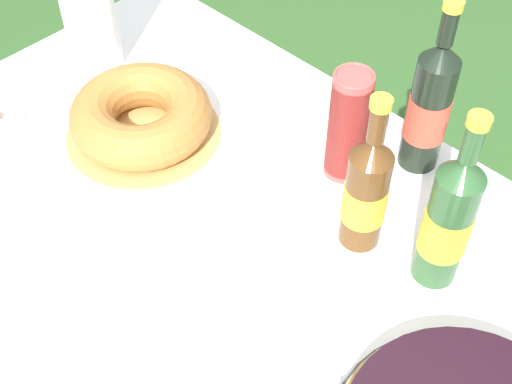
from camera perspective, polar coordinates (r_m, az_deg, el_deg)
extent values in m
cube|color=#A87A47|center=(1.19, 1.87, -8.49)|extent=(1.70, 0.95, 0.03)
cylinder|color=#A87A47|center=(2.04, -6.74, 6.06)|extent=(0.06, 0.06, 0.68)
cube|color=white|center=(1.18, 1.90, -7.95)|extent=(1.71, 0.96, 0.00)
cube|color=white|center=(1.48, 14.56, 2.16)|extent=(1.71, 0.01, 0.10)
cube|color=white|center=(1.72, -19.66, 8.13)|extent=(0.00, 0.96, 0.10)
cylinder|color=tan|center=(1.43, -8.97, 4.67)|extent=(0.31, 0.31, 0.01)
torus|color=#AD7033|center=(1.40, -9.20, 6.08)|extent=(0.28, 0.28, 0.09)
cylinder|color=#E04C47|center=(1.32, 7.10, 3.16)|extent=(0.07, 0.07, 0.09)
cylinder|color=#E04C47|center=(1.32, 7.15, 3.57)|extent=(0.07, 0.07, 0.09)
cylinder|color=#E04C47|center=(1.31, 7.20, 3.97)|extent=(0.07, 0.07, 0.09)
cylinder|color=#E04C47|center=(1.30, 7.26, 4.39)|extent=(0.07, 0.07, 0.09)
cylinder|color=#E04C47|center=(1.29, 7.31, 4.81)|extent=(0.07, 0.07, 0.09)
cylinder|color=#E04C47|center=(1.28, 7.37, 5.23)|extent=(0.07, 0.07, 0.09)
cylinder|color=#E04C47|center=(1.27, 7.42, 5.66)|extent=(0.07, 0.07, 0.09)
cylinder|color=#E04C47|center=(1.26, 7.48, 6.10)|extent=(0.07, 0.07, 0.09)
cylinder|color=#E04C47|center=(1.25, 7.54, 6.54)|extent=(0.07, 0.07, 0.09)
cylinder|color=#E04C47|center=(1.25, 7.59, 6.99)|extent=(0.07, 0.07, 0.09)
cylinder|color=#E04C47|center=(1.24, 7.65, 7.45)|extent=(0.07, 0.07, 0.09)
torus|color=#E04C47|center=(1.21, 7.88, 9.16)|extent=(0.07, 0.07, 0.01)
cylinder|color=#2D562D|center=(1.15, 14.95, -2.80)|extent=(0.07, 0.07, 0.23)
cylinder|color=yellow|center=(1.15, 14.91, -2.95)|extent=(0.08, 0.08, 0.09)
cone|color=#2D562D|center=(1.05, 16.33, 1.79)|extent=(0.07, 0.07, 0.04)
cylinder|color=#2D562D|center=(1.02, 16.93, 3.76)|extent=(0.03, 0.03, 0.06)
cylinder|color=gold|center=(0.99, 17.44, 5.44)|extent=(0.03, 0.03, 0.02)
cylinder|color=brown|center=(1.18, 8.70, -0.59)|extent=(0.07, 0.07, 0.20)
cylinder|color=yellow|center=(1.18, 8.68, -0.72)|extent=(0.07, 0.07, 0.07)
cone|color=brown|center=(1.10, 9.38, 3.41)|extent=(0.07, 0.07, 0.04)
cylinder|color=brown|center=(1.06, 9.71, 5.36)|extent=(0.03, 0.03, 0.06)
cylinder|color=gold|center=(1.04, 9.99, 7.00)|extent=(0.03, 0.03, 0.02)
cylinder|color=black|center=(1.32, 13.56, 6.07)|extent=(0.07, 0.07, 0.24)
cylinder|color=#E54C38|center=(1.33, 13.53, 5.92)|extent=(0.08, 0.08, 0.09)
cone|color=black|center=(1.24, 14.67, 10.74)|extent=(0.07, 0.07, 0.04)
cylinder|color=black|center=(1.21, 15.13, 12.63)|extent=(0.03, 0.03, 0.06)
cylinder|color=gold|center=(1.19, 15.52, 14.22)|extent=(0.03, 0.03, 0.02)
cylinder|color=white|center=(1.56, -13.22, 13.70)|extent=(0.11, 0.11, 0.25)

